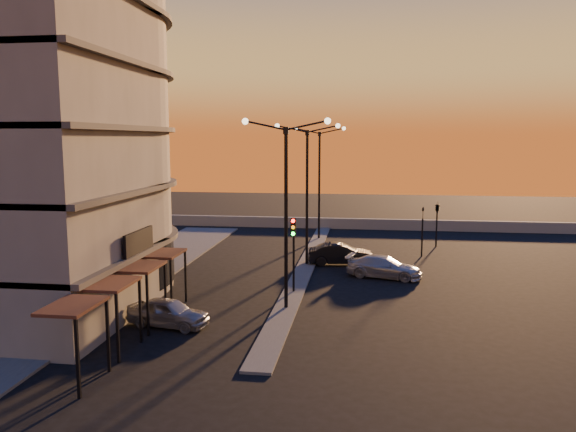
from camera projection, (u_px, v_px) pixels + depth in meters
The scene contains 14 objects.
ground at pixel (286, 309), 28.21m from camera, with size 120.00×120.00×0.00m, color black.
sidewalk_west at pixel (122, 281), 33.54m from camera, with size 5.00×40.00×0.12m, color #494947.
median at pixel (307, 264), 38.01m from camera, with size 1.20×36.00×0.12m, color #494947.
parapet at pixel (345, 224), 53.38m from camera, with size 44.00×0.50×1.00m, color gray.
building at pixel (14, 71), 28.50m from camera, with size 14.35×17.08×25.00m.
streetlamp_near at pixel (286, 199), 27.44m from camera, with size 4.32×0.32×9.51m.
streetlamp_mid at pixel (307, 183), 37.25m from camera, with size 4.32×0.32×9.51m.
streetlamp_far at pixel (319, 174), 47.07m from camera, with size 4.32×0.32×9.51m.
traffic_light_main at pixel (293, 243), 30.63m from camera, with size 0.28×0.44×4.25m.
signal_east_a at pixel (422, 230), 40.60m from camera, with size 0.13×0.16×3.60m.
signal_east_b at pixel (437, 208), 44.16m from camera, with size 0.42×1.99×3.60m.
car_hatchback at pixel (168, 312), 25.60m from camera, with size 1.53×3.81×1.30m, color gray.
car_sedan at pixel (341, 254), 38.14m from camera, with size 1.54×4.43×1.46m, color black.
car_wagon at pixel (384, 267), 34.59m from camera, with size 1.87×4.60×1.33m, color #ABADB2.
Camera 1 is at (3.82, -27.03, 8.52)m, focal length 35.00 mm.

